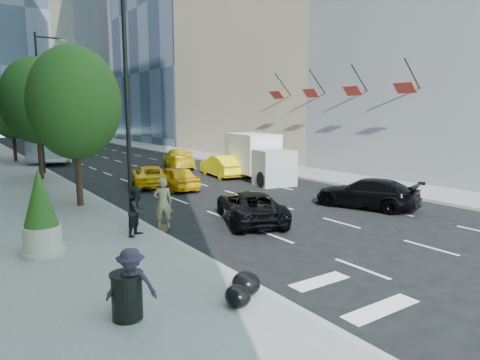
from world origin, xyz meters
TOP-DOWN VIEW (x-y plane):
  - ground at (0.00, 0.00)m, footprint 160.00×160.00m
  - sidewalk_right at (10.00, 30.00)m, footprint 4.00×120.00m
  - tower_right_far at (22.00, 98.00)m, footprint 20.00×24.00m
  - lamp_near at (-6.32, 4.00)m, footprint 2.13×0.22m
  - lamp_far at (-6.32, 22.00)m, footprint 2.13×0.22m
  - tree_near at (-7.20, 9.00)m, footprint 4.20×4.20m
  - tree_mid at (-7.20, 19.00)m, footprint 4.50×4.50m
  - tree_far at (-7.20, 32.00)m, footprint 3.90×3.90m
  - traffic_signal at (-6.40, 40.00)m, footprint 2.48×0.53m
  - facade_flags at (10.64, 10.00)m, footprint 1.85×13.30m
  - skateboarder at (-5.60, 3.00)m, footprint 0.84×0.72m
  - black_sedan_lincoln at (-2.00, 2.31)m, footprint 3.86×5.31m
  - black_sedan_mercedes at (4.20, 1.36)m, footprint 3.56×5.33m
  - taxi_a at (-1.23, 11.10)m, footprint 1.77×4.23m
  - taxi_b at (3.89, 14.00)m, footprint 2.31×4.90m
  - taxi_c at (-2.00, 13.00)m, footprint 3.39×5.09m
  - taxi_d at (3.49, 20.18)m, footprint 4.01×5.96m
  - city_bus at (-3.20, 32.62)m, footprint 7.70×13.37m
  - box_truck at (5.05, 11.29)m, footprint 3.51×6.83m
  - pedestrian_a at (-6.80, 2.52)m, footprint 1.09×1.06m
  - pedestrian_c at (-9.29, -3.62)m, footprint 1.20×1.02m
  - trash_can at (-9.32, -3.42)m, footprint 0.65×0.65m
  - planter_shrub at (-10.02, 2.20)m, footprint 1.14×1.14m
  - garbage_bags at (-6.75, -4.02)m, footprint 1.16×1.11m

SIDE VIEW (x-z plane):
  - ground at x=0.00m, z-range 0.00..0.00m
  - sidewalk_right at x=10.00m, z-range 0.00..0.15m
  - garbage_bags at x=-6.75m, z-range 0.14..0.71m
  - trash_can at x=-9.32m, z-range 0.15..1.13m
  - taxi_c at x=-2.00m, z-range 0.00..1.30m
  - black_sedan_lincoln at x=-2.00m, z-range 0.00..1.34m
  - taxi_a at x=-1.23m, z-range 0.00..1.43m
  - black_sedan_mercedes at x=4.20m, z-range 0.00..1.43m
  - taxi_b at x=3.89m, z-range 0.00..1.55m
  - taxi_d at x=3.49m, z-range 0.00..1.60m
  - pedestrian_c at x=-9.29m, z-range 0.15..1.76m
  - skateboarder at x=-5.60m, z-range 0.00..1.95m
  - pedestrian_a at x=-6.80m, z-range 0.15..1.92m
  - planter_shrub at x=-10.02m, z-range 0.08..2.82m
  - box_truck at x=5.05m, z-range 0.03..3.14m
  - city_bus at x=-3.20m, z-range 0.00..3.66m
  - traffic_signal at x=-6.40m, z-range 1.63..6.83m
  - tree_far at x=-7.20m, z-range 1.16..8.09m
  - tree_near at x=-7.20m, z-range 1.24..8.70m
  - tree_mid at x=-7.20m, z-range 1.32..9.31m
  - lamp_near at x=-6.32m, z-range 0.81..10.81m
  - lamp_far at x=-6.32m, z-range 0.81..10.81m
  - facade_flags at x=10.64m, z-range 5.16..7.21m
  - tower_right_far at x=22.00m, z-range 0.00..50.00m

